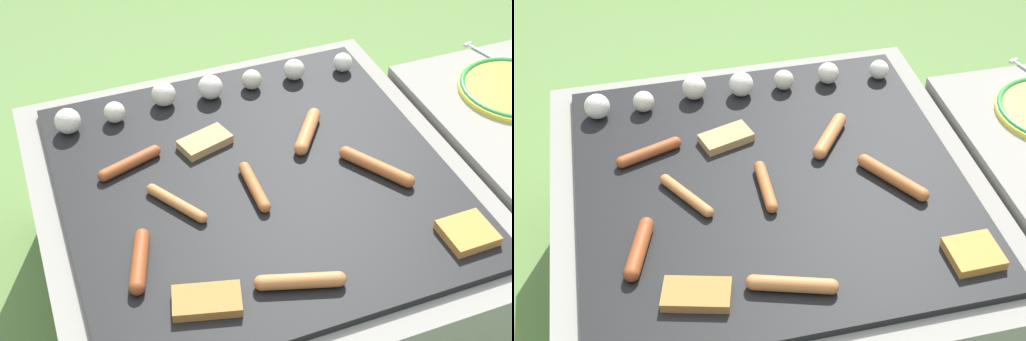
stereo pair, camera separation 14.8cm
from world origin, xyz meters
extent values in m
plane|color=#608442|center=(0.00, 0.00, 0.00)|extent=(14.00, 14.00, 0.00)
cube|color=gray|center=(0.00, 0.00, 0.19)|extent=(0.91, 0.91, 0.38)
cube|color=black|center=(0.00, 0.00, 0.39)|extent=(0.80, 0.80, 0.02)
cylinder|color=#B7602D|center=(0.24, -0.07, 0.41)|extent=(0.10, 0.14, 0.03)
sphere|color=#B7602D|center=(0.20, -0.01, 0.41)|extent=(0.03, 0.03, 0.03)
sphere|color=#B7602D|center=(0.28, -0.13, 0.41)|extent=(0.03, 0.03, 0.03)
cylinder|color=#C6753D|center=(-0.03, -0.30, 0.41)|extent=(0.14, 0.07, 0.03)
sphere|color=#C6753D|center=(0.04, -0.32, 0.41)|extent=(0.03, 0.03, 0.03)
sphere|color=#C6753D|center=(-0.09, -0.28, 0.41)|extent=(0.03, 0.03, 0.03)
cylinder|color=#93421E|center=(-0.29, -0.15, 0.41)|extent=(0.07, 0.13, 0.03)
sphere|color=#93421E|center=(-0.30, -0.21, 0.41)|extent=(0.03, 0.03, 0.03)
sphere|color=#93421E|center=(-0.27, -0.09, 0.41)|extent=(0.03, 0.03, 0.03)
cylinder|color=#A34C23|center=(-0.24, 0.12, 0.41)|extent=(0.13, 0.07, 0.03)
sphere|color=#A34C23|center=(-0.18, 0.14, 0.41)|extent=(0.03, 0.03, 0.03)
sphere|color=#A34C23|center=(-0.30, 0.10, 0.41)|extent=(0.03, 0.03, 0.03)
cylinder|color=#B7602D|center=(-0.02, -0.04, 0.41)|extent=(0.03, 0.12, 0.02)
sphere|color=#B7602D|center=(-0.02, 0.03, 0.41)|extent=(0.02, 0.02, 0.02)
sphere|color=#B7602D|center=(-0.02, -0.10, 0.41)|extent=(0.02, 0.02, 0.02)
cylinder|color=#C6753D|center=(0.16, 0.09, 0.41)|extent=(0.10, 0.12, 0.03)
sphere|color=#C6753D|center=(0.12, 0.04, 0.41)|extent=(0.03, 0.03, 0.03)
sphere|color=#C6753D|center=(0.19, 0.14, 0.41)|extent=(0.03, 0.03, 0.03)
cylinder|color=#C6753D|center=(-0.18, -0.03, 0.41)|extent=(0.09, 0.13, 0.02)
sphere|color=#C6753D|center=(-0.14, -0.08, 0.41)|extent=(0.02, 0.02, 0.02)
sphere|color=#C6753D|center=(-0.22, 0.03, 0.41)|extent=(0.02, 0.02, 0.02)
cube|color=#D18438|center=(0.32, -0.30, 0.41)|extent=(0.10, 0.09, 0.02)
cube|color=tan|center=(-0.07, 0.14, 0.41)|extent=(0.12, 0.09, 0.02)
cube|color=#B27033|center=(-0.20, -0.28, 0.41)|extent=(0.13, 0.10, 0.02)
sphere|color=silver|center=(-0.34, 0.29, 0.42)|extent=(0.06, 0.06, 0.06)
sphere|color=beige|center=(-0.23, 0.30, 0.42)|extent=(0.05, 0.05, 0.05)
sphere|color=beige|center=(-0.11, 0.32, 0.42)|extent=(0.06, 0.06, 0.06)
sphere|color=silver|center=(0.00, 0.31, 0.42)|extent=(0.06, 0.06, 0.06)
sphere|color=beige|center=(0.11, 0.31, 0.42)|extent=(0.05, 0.05, 0.05)
sphere|color=beige|center=(0.22, 0.31, 0.42)|extent=(0.05, 0.05, 0.05)
sphere|color=silver|center=(0.35, 0.30, 0.42)|extent=(0.05, 0.05, 0.05)
cube|color=silver|center=(0.71, 0.29, 0.40)|extent=(0.03, 0.01, 0.01)
camera|label=1|loc=(-0.39, -1.04, 1.40)|focal=50.00mm
camera|label=2|loc=(-0.25, -1.08, 1.40)|focal=50.00mm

